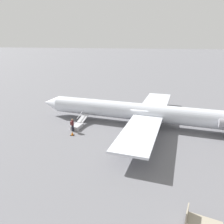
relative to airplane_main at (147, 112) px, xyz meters
The scene contains 6 objects.
ground_plane 2.13m from the airplane_main, ahead, with size 600.00×600.00×0.00m, color slate.
airplane_main is the anchor object (origin of this frame).
boarding_stairs 9.73m from the airplane_main, 18.37° to the left, with size 1.33×4.08×1.63m.
passenger 10.39m from the airplane_main, 25.94° to the left, with size 0.36×0.55×1.74m.
luggage_cart 18.06m from the airplane_main, 106.60° to the left, with size 2.38×1.53×1.22m.
traffic_cone_near_stairs 10.68m from the airplane_main, 33.24° to the left, with size 0.45×0.45×0.50m.
Camera 1 is at (-3.15, 29.42, 11.53)m, focal length 35.00 mm.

